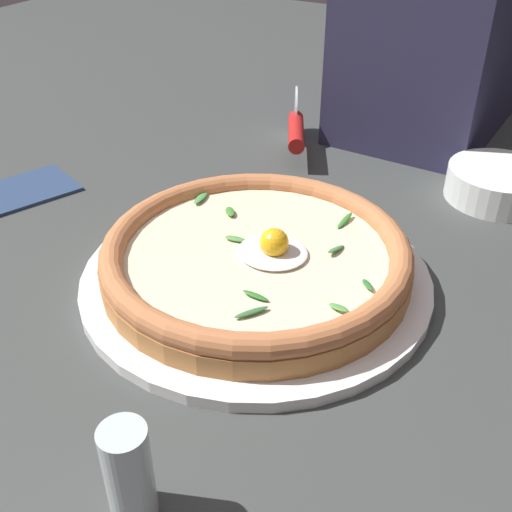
# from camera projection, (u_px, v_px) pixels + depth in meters

# --- Properties ---
(ground_plane) EXTENTS (2.40, 2.40, 0.03)m
(ground_plane) POSITION_uv_depth(u_px,v_px,m) (249.00, 270.00, 0.68)
(ground_plane) COLOR #3A3E3C
(ground_plane) RESTS_ON ground
(pizza_plate) EXTENTS (0.35, 0.35, 0.01)m
(pizza_plate) POSITION_uv_depth(u_px,v_px,m) (256.00, 277.00, 0.63)
(pizza_plate) COLOR white
(pizza_plate) RESTS_ON ground
(pizza) EXTENTS (0.31, 0.31, 0.05)m
(pizza) POSITION_uv_depth(u_px,v_px,m) (256.00, 256.00, 0.61)
(pizza) COLOR #B8783F
(pizza) RESTS_ON pizza_plate
(side_bowl) EXTENTS (0.13, 0.13, 0.04)m
(side_bowl) POSITION_uv_depth(u_px,v_px,m) (499.00, 184.00, 0.77)
(side_bowl) COLOR white
(side_bowl) RESTS_ON ground
(pizza_cutter) EXTENTS (0.08, 0.15, 0.08)m
(pizza_cutter) POSITION_uv_depth(u_px,v_px,m) (296.00, 126.00, 0.88)
(pizza_cutter) COLOR silver
(pizza_cutter) RESTS_ON ground
(folded_napkin) EXTENTS (0.13, 0.16, 0.01)m
(folded_napkin) POSITION_uv_depth(u_px,v_px,m) (17.00, 191.00, 0.79)
(folded_napkin) COLOR navy
(folded_napkin) RESTS_ON ground
(pepper_shaker) EXTENTS (0.03, 0.03, 0.08)m
(pepper_shaker) POSITION_uv_depth(u_px,v_px,m) (129.00, 473.00, 0.40)
(pepper_shaker) COLOR silver
(pepper_shaker) RESTS_ON ground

